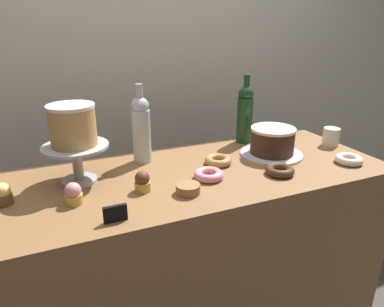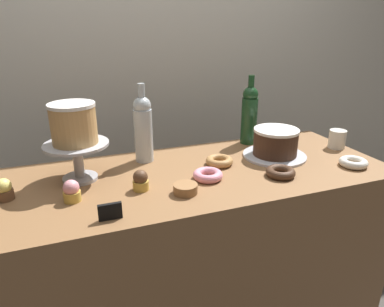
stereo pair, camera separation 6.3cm
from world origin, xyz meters
TOP-DOWN VIEW (x-y plane):
  - back_wall at (0.00, 0.88)m, footprint 6.00×0.05m
  - display_counter at (0.00, 0.00)m, footprint 1.59×0.61m
  - cake_stand_pedestal at (-0.41, 0.09)m, footprint 0.23×0.23m
  - white_layer_cake at (-0.41, 0.09)m, footprint 0.16×0.16m
  - silver_serving_platter at (0.40, 0.04)m, footprint 0.27×0.27m
  - chocolate_round_cake at (0.40, 0.04)m, footprint 0.19×0.19m
  - wine_bottle_green at (0.38, 0.24)m, footprint 0.08×0.08m
  - wine_bottle_clear at (-0.14, 0.19)m, footprint 0.08×0.08m
  - cupcake_lemon at (-0.65, 0.01)m, footprint 0.06×0.06m
  - cupcake_strawberry at (-0.45, -0.08)m, footprint 0.06×0.06m
  - cupcake_chocolate at (-0.22, -0.08)m, footprint 0.06×0.06m
  - donut_sugar at (0.64, -0.17)m, footprint 0.11×0.11m
  - donut_chocolate at (0.31, -0.15)m, footprint 0.11×0.11m
  - donut_pink at (0.04, -0.07)m, footprint 0.11×0.11m
  - donut_maple at (0.13, 0.04)m, footprint 0.11×0.11m
  - cookie_stack at (-0.08, -0.15)m, footprint 0.08×0.08m
  - price_sign_chalkboard at (-0.35, -0.24)m, footprint 0.07×0.01m
  - coffee_cup_ceramic at (0.73, 0.04)m, footprint 0.08×0.08m

SIDE VIEW (x-z plane):
  - display_counter at x=0.00m, z-range 0.00..0.96m
  - silver_serving_platter at x=0.40m, z-range 0.96..0.97m
  - donut_sugar at x=0.64m, z-range 0.96..0.99m
  - donut_chocolate at x=0.31m, z-range 0.96..0.99m
  - donut_pink at x=0.04m, z-range 0.96..0.99m
  - donut_maple at x=0.13m, z-range 0.96..0.99m
  - cookie_stack at x=-0.08m, z-range 0.96..0.99m
  - price_sign_chalkboard at x=-0.35m, z-range 0.96..1.01m
  - cupcake_lemon at x=-0.65m, z-range 0.96..1.03m
  - cupcake_strawberry at x=-0.45m, z-range 0.96..1.03m
  - cupcake_chocolate at x=-0.22m, z-range 0.96..1.03m
  - coffee_cup_ceramic at x=0.73m, z-range 0.96..1.04m
  - chocolate_round_cake at x=0.40m, z-range 0.97..1.08m
  - cake_stand_pedestal at x=-0.41m, z-range 0.99..1.13m
  - wine_bottle_green at x=0.38m, z-range 0.94..1.27m
  - wine_bottle_clear at x=-0.14m, z-range 0.94..1.27m
  - white_layer_cake at x=-0.41m, z-range 1.10..1.25m
  - back_wall at x=0.00m, z-range 0.00..2.60m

